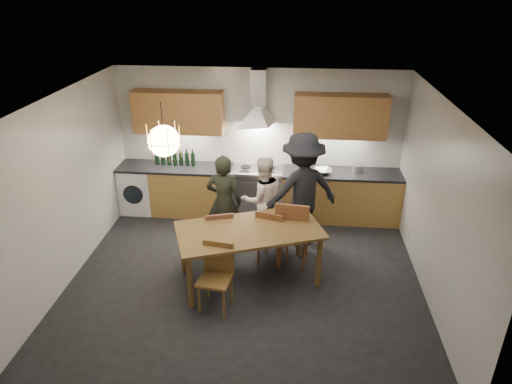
# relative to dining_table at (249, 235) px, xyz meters

# --- Properties ---
(ground) EXTENTS (5.00, 5.00, 0.00)m
(ground) POSITION_rel_dining_table_xyz_m (-0.06, 0.01, -0.73)
(ground) COLOR black
(ground) RESTS_ON ground
(room_shell) EXTENTS (5.02, 4.52, 2.61)m
(room_shell) POSITION_rel_dining_table_xyz_m (-0.06, 0.01, 0.97)
(room_shell) COLOR silver
(room_shell) RESTS_ON ground
(counter_run) EXTENTS (5.00, 0.62, 0.90)m
(counter_run) POSITION_rel_dining_table_xyz_m (-0.04, 1.96, -0.28)
(counter_run) COLOR tan
(counter_run) RESTS_ON ground
(range_stove) EXTENTS (0.90, 0.60, 0.92)m
(range_stove) POSITION_rel_dining_table_xyz_m (-0.06, 1.96, -0.29)
(range_stove) COLOR silver
(range_stove) RESTS_ON ground
(wall_fixtures) EXTENTS (4.30, 0.54, 1.10)m
(wall_fixtures) POSITION_rel_dining_table_xyz_m (-0.06, 2.08, 1.14)
(wall_fixtures) COLOR #BA8147
(wall_fixtures) RESTS_ON ground
(pendant_lamp) EXTENTS (0.43, 0.43, 0.70)m
(pendant_lamp) POSITION_rel_dining_table_xyz_m (-1.06, -0.09, 1.37)
(pendant_lamp) COLOR black
(pendant_lamp) RESTS_ON ground
(dining_table) EXTENTS (2.18, 1.60, 0.83)m
(dining_table) POSITION_rel_dining_table_xyz_m (0.00, 0.00, 0.00)
(dining_table) COLOR brown
(dining_table) RESTS_ON ground
(chair_back_left) EXTENTS (0.51, 0.51, 0.90)m
(chair_back_left) POSITION_rel_dining_table_xyz_m (-0.49, 0.34, -0.22)
(chair_back_left) COLOR brown
(chair_back_left) RESTS_ON ground
(chair_back_mid) EXTENTS (0.52, 0.52, 0.93)m
(chair_back_mid) POSITION_rel_dining_table_xyz_m (0.29, 0.40, -0.20)
(chair_back_mid) COLOR brown
(chair_back_mid) RESTS_ON ground
(chair_back_right) EXTENTS (0.54, 0.54, 1.07)m
(chair_back_right) POSITION_rel_dining_table_xyz_m (0.59, 0.43, -0.12)
(chair_back_right) COLOR brown
(chair_back_right) RESTS_ON ground
(chair_front) EXTENTS (0.47, 0.47, 0.90)m
(chair_front) POSITION_rel_dining_table_xyz_m (-0.36, -0.58, -0.21)
(chair_front) COLOR brown
(chair_front) RESTS_ON ground
(person_left) EXTENTS (0.59, 0.42, 1.54)m
(person_left) POSITION_rel_dining_table_xyz_m (-0.49, 0.92, 0.04)
(person_left) COLOR black
(person_left) RESTS_ON ground
(person_mid) EXTENTS (0.87, 0.79, 1.46)m
(person_mid) POSITION_rel_dining_table_xyz_m (0.10, 1.13, -0.01)
(person_mid) COLOR white
(person_mid) RESTS_ON ground
(person_right) EXTENTS (1.38, 1.11, 1.86)m
(person_right) POSITION_rel_dining_table_xyz_m (0.72, 1.11, 0.20)
(person_right) COLOR black
(person_right) RESTS_ON ground
(mixing_bowl) EXTENTS (0.35, 0.35, 0.07)m
(mixing_bowl) POSITION_rel_dining_table_xyz_m (1.08, 1.89, 0.20)
(mixing_bowl) COLOR #AEAEB1
(mixing_bowl) RESTS_ON counter_run
(stock_pot) EXTENTS (0.20, 0.20, 0.13)m
(stock_pot) POSITION_rel_dining_table_xyz_m (1.67, 2.00, 0.23)
(stock_pot) COLOR silver
(stock_pot) RESTS_ON counter_run
(wine_bottles) EXTENTS (0.73, 0.07, 0.31)m
(wine_bottles) POSITION_rel_dining_table_xyz_m (-1.55, 2.03, 0.32)
(wine_bottles) COLOR black
(wine_bottles) RESTS_ON counter_run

